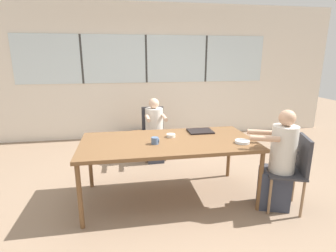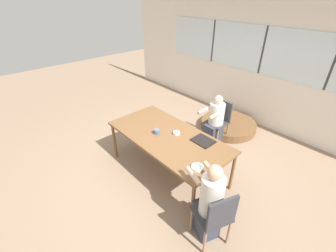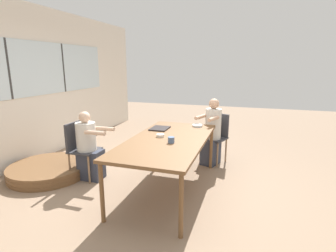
{
  "view_description": "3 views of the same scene",
  "coord_description": "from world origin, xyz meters",
  "px_view_note": "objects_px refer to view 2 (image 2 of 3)",
  "views": [
    {
      "loc": [
        -0.51,
        -2.95,
        1.73
      ],
      "look_at": [
        0.0,
        0.0,
        0.94
      ],
      "focal_mm": 28.0,
      "sensor_mm": 36.0,
      "label": 1
    },
    {
      "loc": [
        2.23,
        -2.03,
        2.78
      ],
      "look_at": [
        0.0,
        0.0,
        0.94
      ],
      "focal_mm": 24.0,
      "sensor_mm": 36.0,
      "label": 2
    },
    {
      "loc": [
        -3.29,
        -1.06,
        1.75
      ],
      "look_at": [
        0.0,
        0.0,
        0.94
      ],
      "focal_mm": 28.0,
      "sensor_mm": 36.0,
      "label": 3
    }
  ],
  "objects_px": {
    "chair_for_man_blue_shirt": "(216,215)",
    "coffee_mug": "(157,132)",
    "bowl_white_shallow": "(176,133)",
    "bowl_cereal": "(197,167)",
    "person_woman_green_shirt": "(215,123)",
    "chair_for_woman_green_shirt": "(220,118)",
    "folded_table_stack": "(228,125)",
    "person_man_blue_shirt": "(209,205)"
  },
  "relations": [
    {
      "from": "chair_for_man_blue_shirt",
      "to": "coffee_mug",
      "type": "height_order",
      "value": "chair_for_man_blue_shirt"
    },
    {
      "from": "chair_for_woman_green_shirt",
      "to": "bowl_cereal",
      "type": "height_order",
      "value": "chair_for_woman_green_shirt"
    },
    {
      "from": "bowl_cereal",
      "to": "coffee_mug",
      "type": "bearing_deg",
      "value": 172.08
    },
    {
      "from": "chair_for_man_blue_shirt",
      "to": "person_man_blue_shirt",
      "type": "xyz_separation_m",
      "value": [
        -0.15,
        0.05,
        0.01
      ]
    },
    {
      "from": "coffee_mug",
      "to": "chair_for_man_blue_shirt",
      "type": "bearing_deg",
      "value": -14.15
    },
    {
      "from": "person_man_blue_shirt",
      "to": "bowl_cereal",
      "type": "distance_m",
      "value": 0.48
    },
    {
      "from": "person_woman_green_shirt",
      "to": "coffee_mug",
      "type": "distance_m",
      "value": 1.42
    },
    {
      "from": "chair_for_man_blue_shirt",
      "to": "person_woman_green_shirt",
      "type": "height_order",
      "value": "person_woman_green_shirt"
    },
    {
      "from": "chair_for_man_blue_shirt",
      "to": "folded_table_stack",
      "type": "xyz_separation_m",
      "value": [
        -1.48,
        2.48,
        -0.44
      ]
    },
    {
      "from": "chair_for_woman_green_shirt",
      "to": "person_man_blue_shirt",
      "type": "xyz_separation_m",
      "value": [
        1.22,
        -1.88,
        0.01
      ]
    },
    {
      "from": "chair_for_woman_green_shirt",
      "to": "chair_for_man_blue_shirt",
      "type": "bearing_deg",
      "value": 124.97
    },
    {
      "from": "chair_for_man_blue_shirt",
      "to": "person_woman_green_shirt",
      "type": "bearing_deg",
      "value": 57.48
    },
    {
      "from": "coffee_mug",
      "to": "bowl_cereal",
      "type": "xyz_separation_m",
      "value": [
        1.01,
        -0.14,
        -0.02
      ]
    },
    {
      "from": "bowl_cereal",
      "to": "folded_table_stack",
      "type": "xyz_separation_m",
      "value": [
        -0.95,
        2.23,
        -0.68
      ]
    },
    {
      "from": "person_man_blue_shirt",
      "to": "bowl_white_shallow",
      "type": "height_order",
      "value": "person_man_blue_shirt"
    },
    {
      "from": "person_man_blue_shirt",
      "to": "folded_table_stack",
      "type": "bearing_deg",
      "value": 48.26
    },
    {
      "from": "chair_for_woman_green_shirt",
      "to": "person_woman_green_shirt",
      "type": "relative_size",
      "value": 0.83
    },
    {
      "from": "chair_for_woman_green_shirt",
      "to": "bowl_cereal",
      "type": "bearing_deg",
      "value": 116.3
    },
    {
      "from": "chair_for_man_blue_shirt",
      "to": "coffee_mug",
      "type": "distance_m",
      "value": 1.6
    },
    {
      "from": "coffee_mug",
      "to": "person_woman_green_shirt",
      "type": "bearing_deg",
      "value": 83.54
    },
    {
      "from": "chair_for_man_blue_shirt",
      "to": "coffee_mug",
      "type": "bearing_deg",
      "value": 95.4
    },
    {
      "from": "person_woman_green_shirt",
      "to": "person_man_blue_shirt",
      "type": "bearing_deg",
      "value": 125.06
    },
    {
      "from": "chair_for_woman_green_shirt",
      "to": "coffee_mug",
      "type": "relative_size",
      "value": 9.57
    },
    {
      "from": "bowl_white_shallow",
      "to": "folded_table_stack",
      "type": "relative_size",
      "value": 0.09
    },
    {
      "from": "chair_for_woman_green_shirt",
      "to": "person_woman_green_shirt",
      "type": "distance_m",
      "value": 0.18
    },
    {
      "from": "chair_for_man_blue_shirt",
      "to": "person_woman_green_shirt",
      "type": "distance_m",
      "value": 2.24
    },
    {
      "from": "chair_for_woman_green_shirt",
      "to": "coffee_mug",
      "type": "bearing_deg",
      "value": 83.78
    },
    {
      "from": "coffee_mug",
      "to": "bowl_white_shallow",
      "type": "xyz_separation_m",
      "value": [
        0.23,
        0.23,
        -0.02
      ]
    },
    {
      "from": "person_man_blue_shirt",
      "to": "folded_table_stack",
      "type": "height_order",
      "value": "person_man_blue_shirt"
    },
    {
      "from": "chair_for_woman_green_shirt",
      "to": "bowl_white_shallow",
      "type": "bearing_deg",
      "value": 92.64
    },
    {
      "from": "person_man_blue_shirt",
      "to": "bowl_white_shallow",
      "type": "relative_size",
      "value": 10.59
    },
    {
      "from": "bowl_white_shallow",
      "to": "bowl_cereal",
      "type": "height_order",
      "value": "bowl_white_shallow"
    },
    {
      "from": "person_woman_green_shirt",
      "to": "bowl_cereal",
      "type": "height_order",
      "value": "person_woman_green_shirt"
    },
    {
      "from": "chair_for_man_blue_shirt",
      "to": "bowl_white_shallow",
      "type": "distance_m",
      "value": 1.46
    },
    {
      "from": "coffee_mug",
      "to": "folded_table_stack",
      "type": "height_order",
      "value": "coffee_mug"
    },
    {
      "from": "chair_for_man_blue_shirt",
      "to": "coffee_mug",
      "type": "xyz_separation_m",
      "value": [
        -1.53,
        0.39,
        0.26
      ]
    },
    {
      "from": "bowl_cereal",
      "to": "person_man_blue_shirt",
      "type": "bearing_deg",
      "value": -27.25
    },
    {
      "from": "chair_for_man_blue_shirt",
      "to": "coffee_mug",
      "type": "relative_size",
      "value": 9.57
    },
    {
      "from": "folded_table_stack",
      "to": "chair_for_woman_green_shirt",
      "type": "bearing_deg",
      "value": -79.34
    },
    {
      "from": "bowl_white_shallow",
      "to": "folded_table_stack",
      "type": "distance_m",
      "value": 1.99
    },
    {
      "from": "chair_for_man_blue_shirt",
      "to": "person_woman_green_shirt",
      "type": "xyz_separation_m",
      "value": [
        -1.37,
        1.76,
        -0.05
      ]
    },
    {
      "from": "chair_for_woman_green_shirt",
      "to": "person_man_blue_shirt",
      "type": "bearing_deg",
      "value": 122.6
    }
  ]
}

